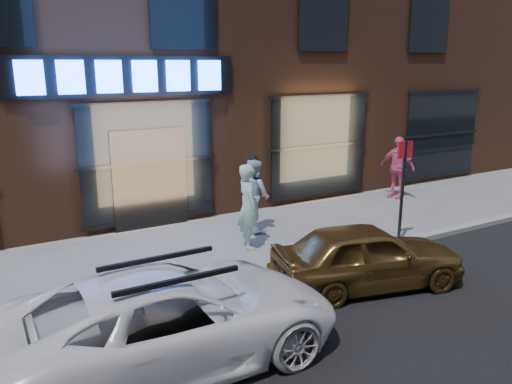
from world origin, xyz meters
The scene contains 9 objects.
ground centered at (0.00, 0.00, 0.00)m, with size 90.00×90.00×0.00m, color slate.
curb centered at (0.00, 0.00, 0.06)m, with size 60.00×0.25×0.12m, color gray.
storefront_building centered at (0.00, 7.99, 5.15)m, with size 30.20×8.28×10.30m.
man_bowtie centered at (1.38, 1.53, 0.92)m, with size 0.67×0.44×1.85m, color #9ED0AE.
man_cap centered at (2.05, 2.49, 0.87)m, with size 0.85×0.66×1.74m, color white.
passerby centered at (7.20, 3.06, 0.91)m, with size 1.07×0.45×1.83m, color pink.
white_suv centered at (-1.57, -1.74, 0.65)m, with size 2.15×4.67×1.30m, color white.
gold_sedan centered at (2.29, -1.22, 0.59)m, with size 1.38×3.44×1.17m, color brown.
sign_post centered at (4.47, 0.17, 1.39)m, with size 0.37×0.07×2.30m.
Camera 1 is at (-3.47, -7.45, 3.90)m, focal length 35.00 mm.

